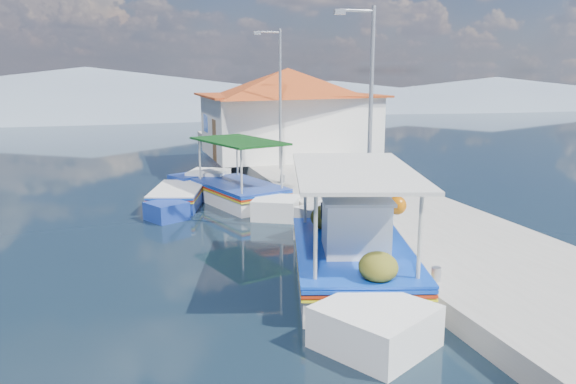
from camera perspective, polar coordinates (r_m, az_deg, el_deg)
name	(u,v)px	position (r m, az deg, el deg)	size (l,w,h in m)	color
ground	(227,274)	(13.61, -6.22, -8.31)	(160.00, 160.00, 0.00)	black
quay	(353,196)	(20.79, 6.60, -0.37)	(5.00, 44.00, 0.50)	#A4A19A
bollards	(306,193)	(19.26, 1.80, -0.09)	(0.20, 17.20, 0.30)	#A5A8AD
main_caique	(350,257)	(13.07, 6.32, -6.57)	(4.18, 8.51, 2.92)	white
caique_green_canopy	(240,193)	(20.55, -4.92, -0.09)	(3.37, 6.63, 2.59)	white
caique_blue_hull	(177,198)	(20.57, -11.21, -0.62)	(2.69, 5.27, 0.98)	navy
harbor_building	(288,110)	(28.90, -0.01, 8.30)	(10.49, 10.49, 4.40)	white
lamp_post_near	(368,104)	(16.10, 8.13, 8.88)	(1.21, 0.14, 6.00)	#A5A8AD
lamp_post_far	(278,92)	(24.53, -1.02, 10.12)	(1.21, 0.14, 6.00)	#A5A8AD
mountain_ridge	(189,94)	(69.16, -10.04, 9.81)	(171.40, 96.00, 5.50)	slate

